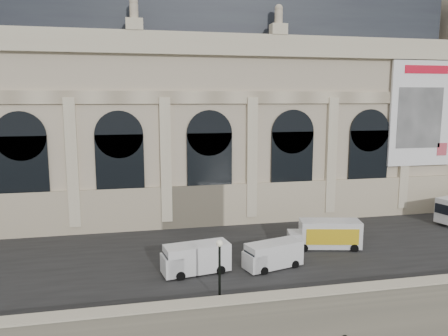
% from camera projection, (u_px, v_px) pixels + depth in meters
% --- Properties ---
extents(quay, '(160.00, 70.00, 6.00)m').
position_uv_depth(quay, '(221.00, 220.00, 65.19)').
color(quay, gray).
rests_on(quay, ground).
extents(street, '(160.00, 24.00, 0.06)m').
position_uv_depth(street, '(262.00, 246.00, 44.43)').
color(street, '#2D2D2D').
rests_on(street, quay).
extents(parapet, '(160.00, 1.40, 1.21)m').
position_uv_depth(parapet, '(317.00, 298.00, 31.39)').
color(parapet, gray).
rests_on(parapet, quay).
extents(museum, '(69.00, 18.70, 29.10)m').
position_uv_depth(museum, '(183.00, 107.00, 57.36)').
color(museum, beige).
rests_on(museum, quay).
extents(van_b, '(5.59, 3.30, 2.34)m').
position_uv_depth(van_b, '(271.00, 255.00, 38.39)').
color(van_b, silver).
rests_on(van_b, quay).
extents(van_c, '(6.03, 3.08, 2.56)m').
position_uv_depth(van_c, '(193.00, 259.00, 37.23)').
color(van_c, white).
rests_on(van_c, quay).
extents(box_truck, '(7.42, 3.76, 2.86)m').
position_uv_depth(box_truck, '(326.00, 234.00, 43.57)').
color(box_truck, silver).
rests_on(box_truck, quay).
extents(lamp_right, '(0.48, 0.48, 4.75)m').
position_uv_depth(lamp_right, '(220.00, 271.00, 31.82)').
color(lamp_right, black).
rests_on(lamp_right, quay).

